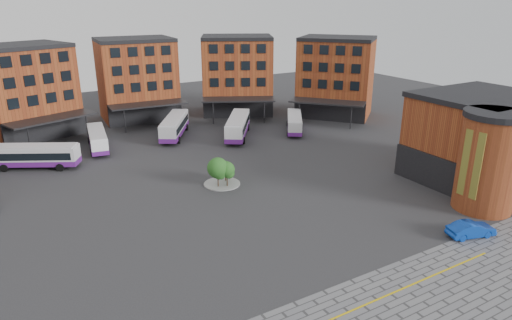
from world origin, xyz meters
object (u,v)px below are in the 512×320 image
tree_island (222,170)px  bus_c (97,139)px  bus_e (238,126)px  bus_f (294,122)px  bus_b (35,156)px  blue_car (471,229)px  bus_d (174,126)px

tree_island → bus_c: 24.13m
bus_e → bus_f: bus_e is taller
bus_b → blue_car: (33.23, -40.85, -0.95)m
bus_c → blue_car: (24.29, -45.08, -0.79)m
bus_d → bus_e: (8.73, -5.33, 0.04)m
bus_d → bus_b: bearing=-136.3°
tree_island → blue_car: (14.67, -22.96, -1.22)m
bus_b → tree_island: bearing=-105.3°
bus_d → bus_f: 19.91m
bus_c → blue_car: size_ratio=2.26×
tree_island → blue_car: size_ratio=0.96×
bus_d → bus_e: bus_e is taller
bus_b → bus_e: bus_e is taller
tree_island → bus_d: tree_island is taller
tree_island → bus_f: (21.12, 15.20, -0.46)m
tree_island → bus_f: 26.03m
bus_e → blue_car: size_ratio=2.46×
bus_f → bus_b: bearing=-150.0°
bus_c → blue_car: 51.22m
bus_e → bus_f: 10.01m
bus_e → blue_car: bus_e is taller
bus_b → bus_e: size_ratio=0.98×
bus_d → bus_f: (18.56, -7.20, -0.25)m
bus_e → blue_car: 40.18m
bus_b → bus_e: 29.87m
tree_island → bus_e: size_ratio=0.39×
bus_c → bus_e: (20.92, -5.06, 0.27)m
bus_c → tree_island: bearing=-58.3°
bus_f → blue_car: bearing=-65.8°
bus_e → blue_car: (3.37, -40.03, -1.06)m
bus_b → bus_f: bus_b is taller
bus_b → bus_d: bearing=-49.3°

